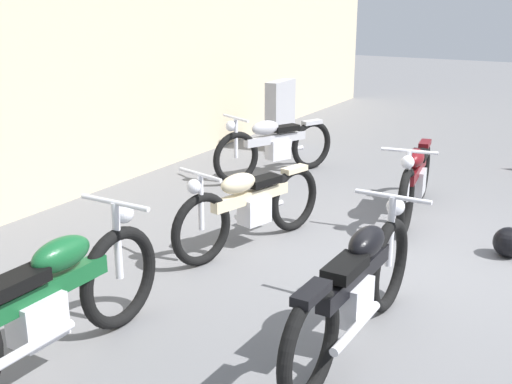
{
  "coord_description": "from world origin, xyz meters",
  "views": [
    {
      "loc": [
        -5.49,
        -1.35,
        2.37
      ],
      "look_at": [
        -0.38,
        1.57,
        0.55
      ],
      "focal_mm": 44.54,
      "sensor_mm": 36.0,
      "label": 1
    }
  ],
  "objects": [
    {
      "name": "motorcycle_cream",
      "position": [
        -0.45,
        1.6,
        0.42
      ],
      "size": [
        1.91,
        0.72,
        0.88
      ],
      "rotation": [
        0.0,
        0.0,
        2.88
      ],
      "color": "black",
      "rests_on": "ground_plane"
    },
    {
      "name": "building_wall",
      "position": [
        0.0,
        4.36,
        1.67
      ],
      "size": [
        18.0,
        0.3,
        3.34
      ],
      "primitive_type": "cube",
      "color": "beige",
      "rests_on": "ground_plane"
    },
    {
      "name": "helmet",
      "position": [
        0.55,
        -0.65,
        0.14
      ],
      "size": [
        0.29,
        0.29,
        0.29
      ],
      "primitive_type": "sphere",
      "color": "black",
      "rests_on": "ground_plane"
    },
    {
      "name": "motorcycle_black",
      "position": [
        -1.71,
        0.02,
        0.46
      ],
      "size": [
        2.12,
        0.59,
        0.95
      ],
      "rotation": [
        0.0,
        0.0,
        -0.02
      ],
      "color": "black",
      "rests_on": "ground_plane"
    },
    {
      "name": "motorcycle_maroon",
      "position": [
        1.27,
        0.48,
        0.43
      ],
      "size": [
        2.0,
        0.6,
        0.9
      ],
      "rotation": [
        0.0,
        0.0,
        3.28
      ],
      "color": "black",
      "rests_on": "ground_plane"
    },
    {
      "name": "ground_plane",
      "position": [
        0.0,
        0.0,
        0.0
      ],
      "size": [
        40.0,
        40.0,
        0.0
      ],
      "primitive_type": "plane",
      "color": "slate"
    },
    {
      "name": "stone_marker",
      "position": [
        3.49,
        3.33,
        0.54
      ],
      "size": [
        0.71,
        0.22,
        1.09
      ],
      "primitive_type": "cube",
      "rotation": [
        0.0,
        0.0,
        0.02
      ],
      "color": "#9E9EA3",
      "rests_on": "ground_plane"
    },
    {
      "name": "motorcycle_green",
      "position": [
        -2.97,
        1.65,
        0.48
      ],
      "size": [
        2.2,
        0.61,
        0.99
      ],
      "rotation": [
        0.0,
        0.0,
        -0.01
      ],
      "color": "black",
      "rests_on": "ground_plane"
    },
    {
      "name": "motorcycle_silver",
      "position": [
        1.93,
        2.6,
        0.43
      ],
      "size": [
        1.84,
        0.98,
        0.89
      ],
      "rotation": [
        0.0,
        0.0,
        2.71
      ],
      "color": "black",
      "rests_on": "ground_plane"
    }
  ]
}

